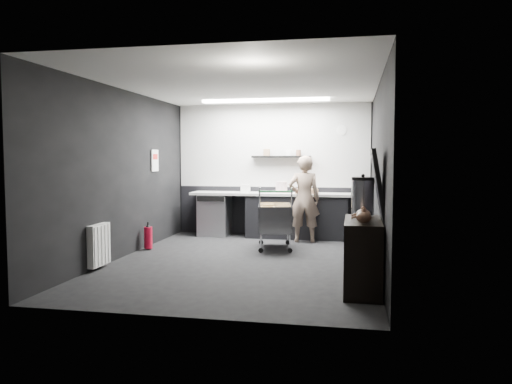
# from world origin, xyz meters

# --- Properties ---
(floor) EXTENTS (5.50, 5.50, 0.00)m
(floor) POSITION_xyz_m (0.00, 0.00, 0.00)
(floor) COLOR black
(floor) RESTS_ON ground
(ceiling) EXTENTS (5.50, 5.50, 0.00)m
(ceiling) POSITION_xyz_m (0.00, 0.00, 2.70)
(ceiling) COLOR white
(ceiling) RESTS_ON wall_back
(wall_back) EXTENTS (5.50, 0.00, 5.50)m
(wall_back) POSITION_xyz_m (0.00, 2.75, 1.35)
(wall_back) COLOR black
(wall_back) RESTS_ON floor
(wall_front) EXTENTS (5.50, 0.00, 5.50)m
(wall_front) POSITION_xyz_m (0.00, -2.75, 1.35)
(wall_front) COLOR black
(wall_front) RESTS_ON floor
(wall_left) EXTENTS (0.00, 5.50, 5.50)m
(wall_left) POSITION_xyz_m (-2.00, 0.00, 1.35)
(wall_left) COLOR black
(wall_left) RESTS_ON floor
(wall_right) EXTENTS (0.00, 5.50, 5.50)m
(wall_right) POSITION_xyz_m (2.00, 0.00, 1.35)
(wall_right) COLOR black
(wall_right) RESTS_ON floor
(kitchen_wall_panel) EXTENTS (3.95, 0.02, 1.70)m
(kitchen_wall_panel) POSITION_xyz_m (0.00, 2.73, 1.85)
(kitchen_wall_panel) COLOR beige
(kitchen_wall_panel) RESTS_ON wall_back
(dado_panel) EXTENTS (3.95, 0.02, 1.00)m
(dado_panel) POSITION_xyz_m (0.00, 2.73, 0.50)
(dado_panel) COLOR black
(dado_panel) RESTS_ON wall_back
(floating_shelf) EXTENTS (1.20, 0.22, 0.04)m
(floating_shelf) POSITION_xyz_m (0.20, 2.62, 1.62)
(floating_shelf) COLOR black
(floating_shelf) RESTS_ON wall_back
(wall_clock) EXTENTS (0.20, 0.03, 0.20)m
(wall_clock) POSITION_xyz_m (1.40, 2.72, 2.15)
(wall_clock) COLOR white
(wall_clock) RESTS_ON wall_back
(poster) EXTENTS (0.02, 0.30, 0.40)m
(poster) POSITION_xyz_m (-1.98, 1.30, 1.55)
(poster) COLOR white
(poster) RESTS_ON wall_left
(poster_red_band) EXTENTS (0.02, 0.22, 0.10)m
(poster_red_band) POSITION_xyz_m (-1.98, 1.30, 1.62)
(poster_red_band) COLOR red
(poster_red_band) RESTS_ON poster
(radiator) EXTENTS (0.10, 0.50, 0.60)m
(radiator) POSITION_xyz_m (-1.94, -0.90, 0.35)
(radiator) COLOR white
(radiator) RESTS_ON wall_left
(ceiling_strip) EXTENTS (2.40, 0.20, 0.04)m
(ceiling_strip) POSITION_xyz_m (0.00, 1.85, 2.67)
(ceiling_strip) COLOR white
(ceiling_strip) RESTS_ON ceiling
(prep_counter) EXTENTS (3.20, 0.61, 0.90)m
(prep_counter) POSITION_xyz_m (0.14, 2.42, 0.46)
(prep_counter) COLOR black
(prep_counter) RESTS_ON floor
(person) EXTENTS (0.65, 0.47, 1.64)m
(person) POSITION_xyz_m (0.74, 1.97, 0.82)
(person) COLOR #BEAB96
(person) RESTS_ON floor
(shopping_cart) EXTENTS (0.73, 1.05, 1.06)m
(shopping_cart) POSITION_xyz_m (0.29, 1.19, 0.50)
(shopping_cart) COLOR silver
(shopping_cart) RESTS_ON floor
(sideboard) EXTENTS (0.49, 1.15, 1.72)m
(sideboard) POSITION_xyz_m (1.78, -1.32, 0.55)
(sideboard) COLOR black
(sideboard) RESTS_ON floor
(fire_extinguisher) EXTENTS (0.14, 0.14, 0.47)m
(fire_extinguisher) POSITION_xyz_m (-1.85, 0.64, 0.23)
(fire_extinguisher) COLOR #B60C26
(fire_extinguisher) RESTS_ON floor
(cardboard_box) EXTENTS (0.49, 0.40, 0.09)m
(cardboard_box) POSITION_xyz_m (0.74, 2.37, 0.94)
(cardboard_box) COLOR #8E6C4C
(cardboard_box) RESTS_ON prep_counter
(pink_tub) EXTENTS (0.23, 0.23, 0.23)m
(pink_tub) POSITION_xyz_m (0.24, 2.42, 1.01)
(pink_tub) COLOR beige
(pink_tub) RESTS_ON prep_counter
(white_container) EXTENTS (0.21, 0.18, 0.17)m
(white_container) POSITION_xyz_m (-0.49, 2.37, 0.98)
(white_container) COLOR white
(white_container) RESTS_ON prep_counter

